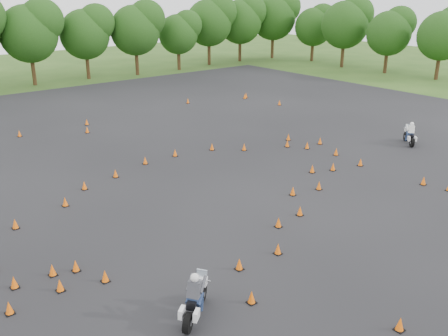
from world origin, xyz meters
TOP-DOWN VIEW (x-y plane):
  - ground at (0.00, 0.00)m, footprint 140.00×140.00m
  - asphalt_pad at (0.00, 6.00)m, footprint 62.00×62.00m
  - treeline at (1.14, 34.70)m, footprint 86.89×32.36m
  - traffic_cones at (-0.20, 5.96)m, footprint 35.92×32.67m
  - rider_grey at (-7.64, -3.92)m, footprint 2.21×1.94m
  - rider_white at (14.99, 2.37)m, footprint 1.85×1.95m

SIDE VIEW (x-z plane):
  - ground at x=0.00m, z-range 0.00..0.00m
  - asphalt_pad at x=0.00m, z-range 0.01..0.01m
  - traffic_cones at x=-0.20m, z-range 0.01..0.46m
  - rider_white at x=14.99m, z-range 0.00..1.59m
  - rider_grey at x=-7.64m, z-range 0.00..1.75m
  - treeline at x=1.14m, z-range -0.62..9.78m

